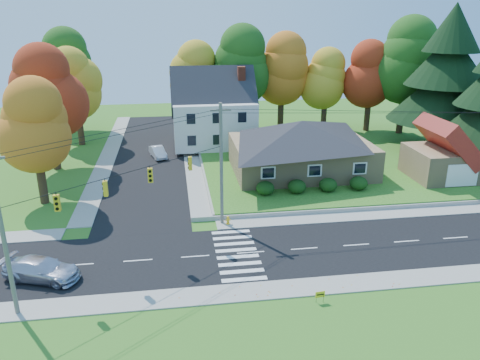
# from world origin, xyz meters

# --- Properties ---
(ground) EXTENTS (120.00, 120.00, 0.00)m
(ground) POSITION_xyz_m (0.00, 0.00, 0.00)
(ground) COLOR #3D7923
(road_main) EXTENTS (90.00, 8.00, 0.02)m
(road_main) POSITION_xyz_m (0.00, 0.00, 0.01)
(road_main) COLOR black
(road_main) RESTS_ON ground
(road_cross) EXTENTS (8.00, 44.00, 0.02)m
(road_cross) POSITION_xyz_m (-8.00, 26.00, 0.01)
(road_cross) COLOR black
(road_cross) RESTS_ON ground
(sidewalk_north) EXTENTS (90.00, 2.00, 0.08)m
(sidewalk_north) POSITION_xyz_m (0.00, 5.00, 0.04)
(sidewalk_north) COLOR #9C9A90
(sidewalk_north) RESTS_ON ground
(sidewalk_south) EXTENTS (90.00, 2.00, 0.08)m
(sidewalk_south) POSITION_xyz_m (0.00, -5.00, 0.04)
(sidewalk_south) COLOR #9C9A90
(sidewalk_south) RESTS_ON ground
(lawn) EXTENTS (30.00, 30.00, 0.50)m
(lawn) POSITION_xyz_m (13.00, 21.00, 0.25)
(lawn) COLOR #3D7923
(lawn) RESTS_ON ground
(ranch_house) EXTENTS (14.60, 10.60, 5.40)m
(ranch_house) POSITION_xyz_m (8.00, 16.00, 3.27)
(ranch_house) COLOR tan
(ranch_house) RESTS_ON lawn
(colonial_house) EXTENTS (10.40, 8.40, 9.60)m
(colonial_house) POSITION_xyz_m (0.04, 28.00, 4.58)
(colonial_house) COLOR silver
(colonial_house) RESTS_ON lawn
(garage) EXTENTS (7.30, 6.30, 4.60)m
(garage) POSITION_xyz_m (22.00, 11.99, 2.84)
(garage) COLOR tan
(garage) RESTS_ON lawn
(hedge_row) EXTENTS (10.70, 1.70, 1.27)m
(hedge_row) POSITION_xyz_m (7.50, 9.80, 1.14)
(hedge_row) COLOR #163A10
(hedge_row) RESTS_ON lawn
(traffic_infrastructure) EXTENTS (38.10, 10.66, 10.00)m
(traffic_infrastructure) POSITION_xyz_m (-0.15, 1.35, 5.15)
(traffic_infrastructure) COLOR #666059
(traffic_infrastructure) RESTS_ON ground
(tree_lot_0) EXTENTS (6.72, 6.72, 12.51)m
(tree_lot_0) POSITION_xyz_m (-2.00, 34.00, 8.31)
(tree_lot_0) COLOR #3F2A19
(tree_lot_0) RESTS_ON lawn
(tree_lot_1) EXTENTS (7.84, 7.84, 14.60)m
(tree_lot_1) POSITION_xyz_m (4.00, 33.00, 9.61)
(tree_lot_1) COLOR #3F2A19
(tree_lot_1) RESTS_ON lawn
(tree_lot_2) EXTENTS (7.28, 7.28, 13.56)m
(tree_lot_2) POSITION_xyz_m (10.00, 34.00, 8.96)
(tree_lot_2) COLOR #3F2A19
(tree_lot_2) RESTS_ON lawn
(tree_lot_3) EXTENTS (6.16, 6.16, 11.47)m
(tree_lot_3) POSITION_xyz_m (16.00, 33.00, 7.65)
(tree_lot_3) COLOR #3F2A19
(tree_lot_3) RESTS_ON lawn
(tree_lot_4) EXTENTS (6.72, 6.72, 12.51)m
(tree_lot_4) POSITION_xyz_m (22.00, 32.00, 8.31)
(tree_lot_4) COLOR #3F2A19
(tree_lot_4) RESTS_ON lawn
(tree_lot_5) EXTENTS (8.40, 8.40, 15.64)m
(tree_lot_5) POSITION_xyz_m (26.00, 30.00, 10.27)
(tree_lot_5) COLOR #3F2A19
(tree_lot_5) RESTS_ON lawn
(conifer_east_a) EXTENTS (12.80, 12.80, 16.96)m
(conifer_east_a) POSITION_xyz_m (27.00, 22.00, 9.39)
(conifer_east_a) COLOR #3F2A19
(conifer_east_a) RESTS_ON lawn
(tree_west_0) EXTENTS (6.16, 6.16, 11.47)m
(tree_west_0) POSITION_xyz_m (-17.00, 12.00, 7.15)
(tree_west_0) COLOR #3F2A19
(tree_west_0) RESTS_ON ground
(tree_west_1) EXTENTS (7.28, 7.28, 13.56)m
(tree_west_1) POSITION_xyz_m (-18.00, 22.00, 8.46)
(tree_west_1) COLOR #3F2A19
(tree_west_1) RESTS_ON ground
(tree_west_2) EXTENTS (6.72, 6.72, 12.51)m
(tree_west_2) POSITION_xyz_m (-17.00, 32.00, 7.81)
(tree_west_2) COLOR #3F2A19
(tree_west_2) RESTS_ON ground
(tree_west_3) EXTENTS (7.84, 7.84, 14.60)m
(tree_west_3) POSITION_xyz_m (-19.00, 40.00, 9.11)
(tree_west_3) COLOR #3F2A19
(tree_west_3) RESTS_ON ground
(silver_sedan) EXTENTS (5.41, 3.62, 1.46)m
(silver_sedan) POSITION_xyz_m (-13.97, -1.57, 0.75)
(silver_sedan) COLOR silver
(silver_sedan) RESTS_ON road_main
(white_car) EXTENTS (2.32, 4.12, 1.29)m
(white_car) POSITION_xyz_m (-7.03, 24.69, 0.66)
(white_car) COLOR silver
(white_car) RESTS_ON road_cross
(fire_hydrant) EXTENTS (0.43, 0.34, 0.76)m
(fire_hydrant) POSITION_xyz_m (-1.04, 4.91, 0.36)
(fire_hydrant) COLOR yellow
(fire_hydrant) RESTS_ON ground
(yard_sign) EXTENTS (0.60, 0.08, 0.75)m
(yard_sign) POSITION_xyz_m (3.08, -6.65, 0.54)
(yard_sign) COLOR black
(yard_sign) RESTS_ON ground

